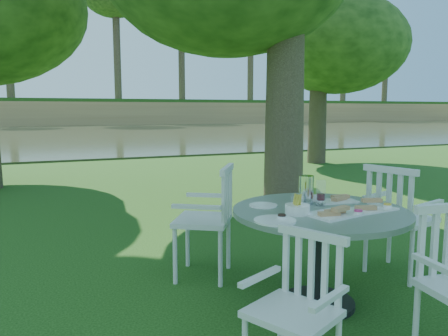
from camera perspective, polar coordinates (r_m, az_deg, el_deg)
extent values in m
plane|color=#10360B|center=(4.88, 0.94, -10.24)|extent=(140.00, 140.00, 0.00)
cylinder|color=black|center=(3.60, 12.14, -16.77)|extent=(0.56, 0.56, 0.04)
cylinder|color=black|center=(3.47, 12.30, -11.39)|extent=(0.12, 0.12, 0.67)
cylinder|color=#5D6D5B|center=(3.37, 12.48, -5.63)|extent=(1.32, 1.32, 0.04)
cylinder|color=silver|center=(4.43, 25.74, -9.52)|extent=(0.04, 0.04, 0.50)
cylinder|color=silver|center=(4.63, 20.79, -8.53)|extent=(0.04, 0.04, 0.50)
cylinder|color=silver|center=(4.09, 23.25, -10.79)|extent=(0.04, 0.04, 0.50)
cylinder|color=silver|center=(4.30, 18.02, -9.62)|extent=(0.04, 0.04, 0.50)
cube|color=silver|center=(4.29, 22.12, -6.13)|extent=(0.58, 0.61, 0.04)
cube|color=silver|center=(4.05, 20.73, -3.49)|extent=(0.18, 0.50, 0.51)
cylinder|color=silver|center=(4.26, -4.78, -9.47)|extent=(0.04, 0.04, 0.50)
cylinder|color=silver|center=(3.85, -6.41, -11.35)|extent=(0.04, 0.04, 0.50)
cylinder|color=silver|center=(4.18, 0.57, -9.76)|extent=(0.04, 0.04, 0.50)
cylinder|color=silver|center=(3.77, -0.48, -11.74)|extent=(0.04, 0.04, 0.50)
cube|color=silver|center=(3.93, -2.80, -6.80)|extent=(0.66, 0.68, 0.04)
cube|color=silver|center=(3.84, 0.40, -3.60)|extent=(0.31, 0.45, 0.51)
cylinder|color=silver|center=(2.76, 7.35, -20.31)|extent=(0.03, 0.03, 0.42)
cube|color=silver|center=(2.44, 8.91, -18.28)|extent=(0.53, 0.55, 0.04)
cube|color=silver|center=(2.51, 11.33, -12.77)|extent=(0.22, 0.40, 0.42)
cylinder|color=silver|center=(3.00, 23.78, -18.00)|extent=(0.04, 0.04, 0.46)
cube|color=silver|center=(2.98, 27.15, -8.71)|extent=(0.48, 0.11, 0.47)
cube|color=white|center=(3.23, 14.56, -5.78)|extent=(0.48, 0.34, 0.02)
cube|color=white|center=(3.45, 18.85, -5.09)|extent=(0.37, 0.24, 0.01)
cube|color=white|center=(3.66, 14.46, -4.20)|extent=(0.35, 0.22, 0.01)
cylinder|color=white|center=(2.96, 6.66, -6.83)|extent=(0.29, 0.29, 0.01)
cylinder|color=white|center=(3.41, 5.15, -4.87)|extent=(0.22, 0.22, 0.01)
cylinder|color=white|center=(3.18, 9.55, -5.35)|extent=(0.18, 0.18, 0.07)
cylinder|color=white|center=(3.68, 11.26, -3.64)|extent=(0.19, 0.19, 0.06)
cylinder|color=silver|center=(3.49, 10.69, -2.86)|extent=(0.11, 0.11, 0.23)
cylinder|color=white|center=(3.47, 12.55, -3.22)|extent=(0.07, 0.07, 0.20)
cylinder|color=white|center=(3.31, 9.79, -4.44)|extent=(0.07, 0.07, 0.11)
cylinder|color=white|center=(3.32, 9.29, -4.48)|extent=(0.06, 0.06, 0.11)
cylinder|color=white|center=(3.24, 17.13, -5.69)|extent=(0.07, 0.07, 0.03)
cylinder|color=white|center=(3.54, 20.57, -4.75)|extent=(0.07, 0.07, 0.03)
cylinder|color=white|center=(3.67, 18.71, -4.21)|extent=(0.07, 0.07, 0.03)
cylinder|color=white|center=(3.00, 7.55, -6.48)|extent=(0.06, 0.06, 0.03)
ellipsoid|color=#1C3A12|center=(12.73, 12.38, 15.50)|extent=(3.49, 3.49, 2.45)
cube|color=#2A311D|center=(27.35, -19.12, 4.08)|extent=(100.00, 28.00, 0.12)
cube|color=#A37C4C|center=(42.78, -20.68, 6.62)|extent=(100.00, 3.00, 2.20)
cube|color=#10360B|center=(50.28, -21.14, 8.11)|extent=(100.00, 18.00, 0.30)
cylinder|color=black|center=(45.37, -26.52, 16.00)|extent=(0.70, 0.70, 13.00)
cylinder|color=black|center=(45.84, -14.75, 16.44)|extent=(0.70, 0.70, 13.00)
ellipsoid|color=#1C3A12|center=(46.46, -14.90, 20.40)|extent=(5.60, 5.60, 4.48)
cylinder|color=black|center=(48.02, -3.62, 16.25)|extent=(0.70, 0.70, 13.00)
ellipsoid|color=#1C3A12|center=(48.62, -3.66, 20.04)|extent=(5.60, 5.60, 4.48)
cylinder|color=black|center=(51.70, 6.19, 15.61)|extent=(0.70, 0.70, 13.00)
ellipsoid|color=#1C3A12|center=(52.25, 6.24, 19.14)|extent=(5.60, 5.60, 4.48)
cylinder|color=black|center=(56.59, 14.44, 14.72)|extent=(0.70, 0.70, 13.00)
ellipsoid|color=#1C3A12|center=(57.09, 14.55, 17.96)|extent=(5.60, 5.60, 4.48)
cylinder|color=black|center=(62.40, 21.21, 13.77)|extent=(0.70, 0.70, 13.00)
ellipsoid|color=#1C3A12|center=(62.85, 21.36, 16.71)|extent=(5.60, 5.60, 4.48)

